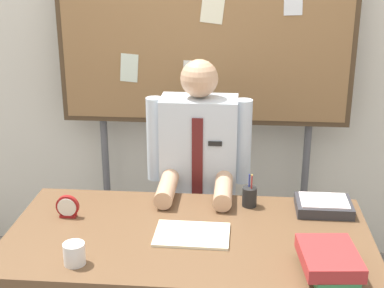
% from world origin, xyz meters
% --- Properties ---
extents(back_wall, '(6.40, 0.08, 2.70)m').
position_xyz_m(back_wall, '(0.00, 1.24, 1.35)').
color(back_wall, silver).
rests_on(back_wall, ground_plane).
extents(desk, '(1.60, 0.83, 0.75)m').
position_xyz_m(desk, '(0.00, 0.00, 0.66)').
color(desk, brown).
rests_on(desk, ground_plane).
extents(person, '(0.55, 0.56, 1.39)m').
position_xyz_m(person, '(0.00, 0.60, 0.65)').
color(person, '#2D2D33').
rests_on(person, ground_plane).
extents(bulletin_board, '(1.70, 0.09, 1.93)m').
position_xyz_m(bulletin_board, '(-0.00, 1.03, 1.41)').
color(bulletin_board, '#4C3823').
rests_on(bulletin_board, ground_plane).
extents(book_stack, '(0.24, 0.30, 0.10)m').
position_xyz_m(book_stack, '(0.57, -0.27, 0.80)').
color(book_stack, '#337F47').
rests_on(book_stack, desk).
extents(open_notebook, '(0.33, 0.23, 0.01)m').
position_xyz_m(open_notebook, '(0.02, -0.02, 0.75)').
color(open_notebook, '#F4EFCC').
rests_on(open_notebook, desk).
extents(desk_clock, '(0.11, 0.04, 0.11)m').
position_xyz_m(desk_clock, '(-0.57, 0.11, 0.79)').
color(desk_clock, maroon).
rests_on(desk_clock, desk).
extents(coffee_mug, '(0.09, 0.09, 0.09)m').
position_xyz_m(coffee_mug, '(-0.43, -0.28, 0.79)').
color(coffee_mug, white).
rests_on(coffee_mug, desk).
extents(pen_holder, '(0.07, 0.07, 0.16)m').
position_xyz_m(pen_holder, '(0.27, 0.30, 0.79)').
color(pen_holder, '#262626').
rests_on(pen_holder, desk).
extents(paper_tray, '(0.26, 0.20, 0.06)m').
position_xyz_m(paper_tray, '(0.62, 0.27, 0.77)').
color(paper_tray, '#333338').
rests_on(paper_tray, desk).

